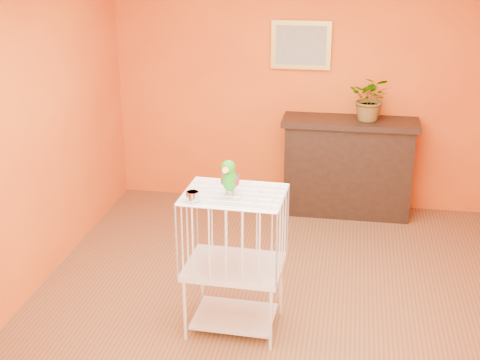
# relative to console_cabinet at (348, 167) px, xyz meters

# --- Properties ---
(ground) EXTENTS (4.50, 4.50, 0.00)m
(ground) POSITION_rel_console_cabinet_xyz_m (-0.55, -2.01, -0.52)
(ground) COLOR brown
(ground) RESTS_ON ground
(room_shell) EXTENTS (4.50, 4.50, 4.50)m
(room_shell) POSITION_rel_console_cabinet_xyz_m (-0.55, -2.01, 1.07)
(room_shell) COLOR orange
(room_shell) RESTS_ON ground
(console_cabinet) EXTENTS (1.39, 0.50, 1.03)m
(console_cabinet) POSITION_rel_console_cabinet_xyz_m (0.00, 0.00, 0.00)
(console_cabinet) COLOR black
(console_cabinet) RESTS_ON ground
(potted_plant) EXTENTS (0.50, 0.53, 0.36)m
(potted_plant) POSITION_rel_console_cabinet_xyz_m (0.19, 0.05, 0.70)
(potted_plant) COLOR #26722D
(potted_plant) RESTS_ON console_cabinet
(framed_picture) EXTENTS (0.62, 0.04, 0.50)m
(framed_picture) POSITION_rel_console_cabinet_xyz_m (-0.55, 0.21, 1.23)
(framed_picture) COLOR #B69741
(framed_picture) RESTS_ON room_shell
(birdcage) EXTENTS (0.73, 0.57, 1.10)m
(birdcage) POSITION_rel_console_cabinet_xyz_m (-0.79, -2.39, 0.05)
(birdcage) COLOR silver
(birdcage) RESTS_ON ground
(feed_cup) EXTENTS (0.09, 0.09, 0.07)m
(feed_cup) POSITION_rel_console_cabinet_xyz_m (-1.05, -2.57, 0.62)
(feed_cup) COLOR silver
(feed_cup) RESTS_ON birdcage
(parrot) EXTENTS (0.14, 0.25, 0.28)m
(parrot) POSITION_rel_console_cabinet_xyz_m (-0.81, -2.43, 0.72)
(parrot) COLOR #59544C
(parrot) RESTS_ON birdcage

